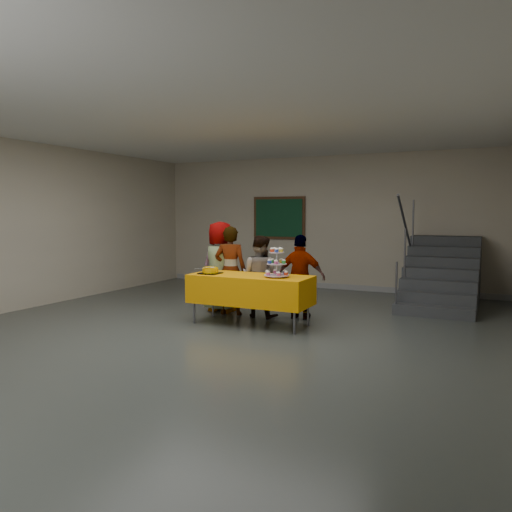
{
  "coord_description": "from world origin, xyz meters",
  "views": [
    {
      "loc": [
        3.59,
        -5.89,
        1.73
      ],
      "look_at": [
        0.21,
        1.13,
        1.05
      ],
      "focal_mm": 35.0,
      "sensor_mm": 36.0,
      "label": 1
    }
  ],
  "objects_px": {
    "staircase": "(442,278)",
    "bake_table": "(250,289)",
    "bear_cake": "(210,270)",
    "schoolchild_a": "(220,267)",
    "cupcake_stand": "(277,265)",
    "schoolchild_d": "(301,277)",
    "schoolchild_b": "(230,270)",
    "schoolchild_c": "(260,276)",
    "noticeboard": "(279,218)"
  },
  "relations": [
    {
      "from": "staircase",
      "to": "bake_table",
      "type": "bearing_deg",
      "value": -127.85
    },
    {
      "from": "bear_cake",
      "to": "schoolchild_a",
      "type": "xyz_separation_m",
      "value": [
        -0.27,
        0.8,
        -0.04
      ]
    },
    {
      "from": "cupcake_stand",
      "to": "schoolchild_a",
      "type": "relative_size",
      "value": 0.28
    },
    {
      "from": "schoolchild_d",
      "to": "staircase",
      "type": "bearing_deg",
      "value": -131.29
    },
    {
      "from": "schoolchild_d",
      "to": "schoolchild_b",
      "type": "bearing_deg",
      "value": 4.69
    },
    {
      "from": "schoolchild_c",
      "to": "noticeboard",
      "type": "distance_m",
      "value": 3.74
    },
    {
      "from": "bake_table",
      "to": "schoolchild_c",
      "type": "bearing_deg",
      "value": 101.56
    },
    {
      "from": "staircase",
      "to": "cupcake_stand",
      "type": "bearing_deg",
      "value": -121.94
    },
    {
      "from": "bear_cake",
      "to": "schoolchild_b",
      "type": "distance_m",
      "value": 0.67
    },
    {
      "from": "schoolchild_a",
      "to": "bake_table",
      "type": "bearing_deg",
      "value": 149.88
    },
    {
      "from": "noticeboard",
      "to": "bake_table",
      "type": "bearing_deg",
      "value": -72.86
    },
    {
      "from": "schoolchild_b",
      "to": "bear_cake",
      "type": "bearing_deg",
      "value": 77.03
    },
    {
      "from": "bear_cake",
      "to": "staircase",
      "type": "xyz_separation_m",
      "value": [
        3.13,
        3.31,
        -0.34
      ]
    },
    {
      "from": "schoolchild_b",
      "to": "noticeboard",
      "type": "relative_size",
      "value": 1.16
    },
    {
      "from": "bake_table",
      "to": "staircase",
      "type": "distance_m",
      "value": 4.05
    },
    {
      "from": "schoolchild_d",
      "to": "noticeboard",
      "type": "distance_m",
      "value": 3.88
    },
    {
      "from": "schoolchild_c",
      "to": "bake_table",
      "type": "bearing_deg",
      "value": 104.38
    },
    {
      "from": "schoolchild_c",
      "to": "schoolchild_d",
      "type": "bearing_deg",
      "value": -166.13
    },
    {
      "from": "staircase",
      "to": "noticeboard",
      "type": "bearing_deg",
      "value": 167.38
    },
    {
      "from": "schoolchild_c",
      "to": "schoolchild_d",
      "type": "distance_m",
      "value": 0.69
    },
    {
      "from": "schoolchild_a",
      "to": "schoolchild_b",
      "type": "distance_m",
      "value": 0.31
    },
    {
      "from": "staircase",
      "to": "schoolchild_a",
      "type": "bearing_deg",
      "value": -143.58
    },
    {
      "from": "cupcake_stand",
      "to": "schoolchild_c",
      "type": "xyz_separation_m",
      "value": [
        -0.58,
        0.64,
        -0.28
      ]
    },
    {
      "from": "cupcake_stand",
      "to": "noticeboard",
      "type": "xyz_separation_m",
      "value": [
        -1.71,
        4.09,
        0.65
      ]
    },
    {
      "from": "bake_table",
      "to": "schoolchild_b",
      "type": "xyz_separation_m",
      "value": [
        -0.65,
        0.55,
        0.2
      ]
    },
    {
      "from": "bear_cake",
      "to": "noticeboard",
      "type": "distance_m",
      "value": 4.26
    },
    {
      "from": "bake_table",
      "to": "cupcake_stand",
      "type": "bearing_deg",
      "value": -6.0
    },
    {
      "from": "bake_table",
      "to": "schoolchild_d",
      "type": "relative_size",
      "value": 1.37
    },
    {
      "from": "schoolchild_c",
      "to": "staircase",
      "type": "distance_m",
      "value": 3.7
    },
    {
      "from": "cupcake_stand",
      "to": "staircase",
      "type": "bearing_deg",
      "value": 58.06
    },
    {
      "from": "bake_table",
      "to": "noticeboard",
      "type": "distance_m",
      "value": 4.35
    },
    {
      "from": "staircase",
      "to": "schoolchild_d",
      "type": "bearing_deg",
      "value": -127.9
    },
    {
      "from": "schoolchild_d",
      "to": "noticeboard",
      "type": "relative_size",
      "value": 1.06
    },
    {
      "from": "cupcake_stand",
      "to": "schoolchild_a",
      "type": "height_order",
      "value": "schoolchild_a"
    },
    {
      "from": "schoolchild_b",
      "to": "schoolchild_c",
      "type": "xyz_separation_m",
      "value": [
        0.53,
        0.04,
        -0.08
      ]
    },
    {
      "from": "cupcake_stand",
      "to": "noticeboard",
      "type": "relative_size",
      "value": 0.34
    },
    {
      "from": "bake_table",
      "to": "schoolchild_b",
      "type": "distance_m",
      "value": 0.87
    },
    {
      "from": "schoolchild_a",
      "to": "schoolchild_c",
      "type": "distance_m",
      "value": 0.81
    },
    {
      "from": "noticeboard",
      "to": "schoolchild_d",
      "type": "bearing_deg",
      "value": -61.51
    },
    {
      "from": "bear_cake",
      "to": "schoolchild_a",
      "type": "height_order",
      "value": "schoolchild_a"
    },
    {
      "from": "schoolchild_a",
      "to": "schoolchild_b",
      "type": "bearing_deg",
      "value": 159.83
    },
    {
      "from": "schoolchild_a",
      "to": "staircase",
      "type": "height_order",
      "value": "staircase"
    },
    {
      "from": "cupcake_stand",
      "to": "schoolchild_b",
      "type": "bearing_deg",
      "value": 151.69
    },
    {
      "from": "bake_table",
      "to": "bear_cake",
      "type": "height_order",
      "value": "bear_cake"
    },
    {
      "from": "bear_cake",
      "to": "schoolchild_d",
      "type": "height_order",
      "value": "schoolchild_d"
    },
    {
      "from": "schoolchild_a",
      "to": "schoolchild_b",
      "type": "height_order",
      "value": "schoolchild_a"
    },
    {
      "from": "bear_cake",
      "to": "schoolchild_d",
      "type": "relative_size",
      "value": 0.26
    },
    {
      "from": "schoolchild_a",
      "to": "staircase",
      "type": "relative_size",
      "value": 0.66
    },
    {
      "from": "schoolchild_b",
      "to": "schoolchild_d",
      "type": "xyz_separation_m",
      "value": [
        1.2,
        0.17,
        -0.06
      ]
    },
    {
      "from": "bake_table",
      "to": "cupcake_stand",
      "type": "height_order",
      "value": "cupcake_stand"
    }
  ]
}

